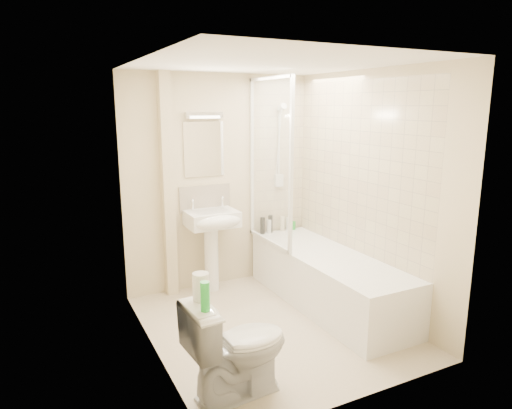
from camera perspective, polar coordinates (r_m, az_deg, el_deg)
name	(u,v)px	position (r m, az deg, el deg)	size (l,w,h in m)	color
floor	(272,326)	(4.49, 1.96, -14.90)	(2.50, 2.50, 0.00)	beige
wall_back	(220,182)	(5.20, -4.57, 2.81)	(2.20, 0.02, 2.40)	beige
wall_left	(151,216)	(3.70, -13.04, -1.37)	(0.02, 2.50, 2.40)	beige
wall_right	(369,192)	(4.71, 13.91, 1.49)	(0.02, 2.50, 2.40)	beige
ceiling	(274,63)	(4.01, 2.22, 17.25)	(2.20, 2.50, 0.02)	white
tile_back	(278,159)	(5.48, 2.75, 5.70)	(0.70, 0.01, 1.75)	beige
tile_right	(359,168)	(4.78, 12.70, 4.45)	(0.01, 2.10, 1.75)	beige
pipe_boxing	(168,187)	(4.94, -10.97, 2.13)	(0.12, 0.12, 2.40)	beige
splashback	(205,198)	(5.16, -6.38, 0.77)	(0.60, 0.01, 0.30)	beige
mirror	(204,149)	(5.07, -6.52, 6.86)	(0.46, 0.01, 0.60)	white
strip_light	(204,115)	(5.03, -6.53, 11.04)	(0.42, 0.07, 0.07)	silver
bathtub	(328,278)	(4.87, 8.94, -9.12)	(0.70, 2.10, 0.55)	white
shower_screen	(270,163)	(4.93, 1.72, 5.26)	(0.04, 0.92, 1.80)	white
shower_fixture	(280,149)	(5.43, 2.98, 6.91)	(0.10, 0.16, 0.99)	white
pedestal_sink	(213,228)	(5.02, -5.40, -2.95)	(0.55, 0.50, 1.05)	white
bottle_black_a	(263,226)	(5.44, 0.82, -2.66)	(0.06, 0.06, 0.20)	black
bottle_white_a	(269,226)	(5.49, 1.64, -2.72)	(0.06, 0.06, 0.17)	silver
bottle_black_b	(270,224)	(5.49, 1.81, -2.45)	(0.05, 0.05, 0.21)	black
bottle_cream	(282,224)	(5.57, 3.31, -2.42)	(0.06, 0.06, 0.18)	beige
bottle_white_b	(288,224)	(5.62, 4.04, -2.43)	(0.05, 0.05, 0.16)	white
bottle_green	(293,225)	(5.66, 4.66, -2.63)	(0.06, 0.06, 0.10)	green
toilet	(238,346)	(3.39, -2.31, -17.30)	(0.77, 0.48, 0.76)	white
toilet_roll_lower	(202,294)	(3.17, -6.82, -11.01)	(0.12, 0.12, 0.09)	white
toilet_roll_upper	(201,281)	(3.13, -6.93, -9.42)	(0.11, 0.11, 0.10)	white
green_bottle	(205,296)	(2.99, -6.38, -11.35)	(0.06, 0.06, 0.20)	green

